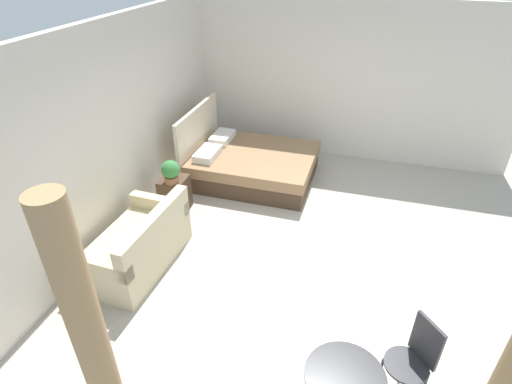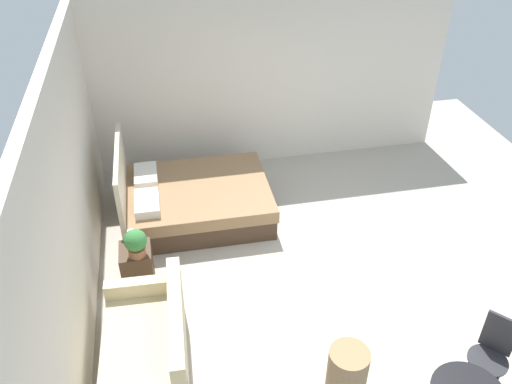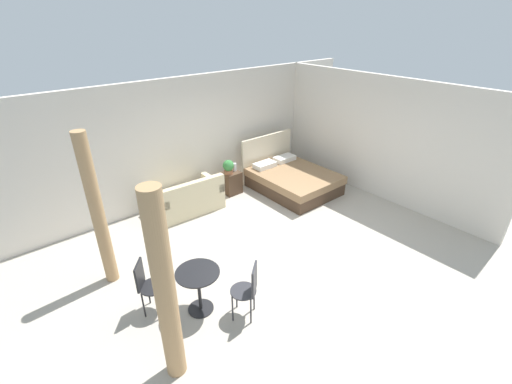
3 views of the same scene
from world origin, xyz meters
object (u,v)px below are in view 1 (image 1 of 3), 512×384
Objects in this scene: potted_plant at (171,171)px; nightstand at (175,194)px; vase at (175,169)px; bed at (249,164)px; couch at (138,246)px; cafe_chair_near_window at (416,355)px.

nightstand is at bearing 18.87° from potted_plant.
bed is at bearing -35.37° from vase.
cafe_chair_near_window reaches higher than couch.
potted_plant is at bearing -161.13° from nightstand.
bed is 5.90× the size of potted_plant.
couch is 1.26m from nightstand.
potted_plant is (1.16, 0.06, 0.45)m from couch.
couch is 3.37m from cafe_chair_near_window.
cafe_chair_near_window is at bearing -143.39° from bed.
bed reaches higher than potted_plant.
couch is 4.30× the size of potted_plant.
nightstand is 2.84× the size of vase.
couch is at bearing 74.52° from cafe_chair_near_window.
nightstand is 0.60× the size of cafe_chair_near_window.
vase is (1.38, 0.12, 0.36)m from couch.
nightstand is 0.39m from vase.
vase is at bearing 144.63° from bed.
cafe_chair_near_window is at bearing -121.95° from potted_plant.
couch is at bearing -175.59° from nightstand.
bed is at bearing -32.11° from nightstand.
couch is 1.25m from potted_plant.
potted_plant is at bearing -166.46° from vase.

